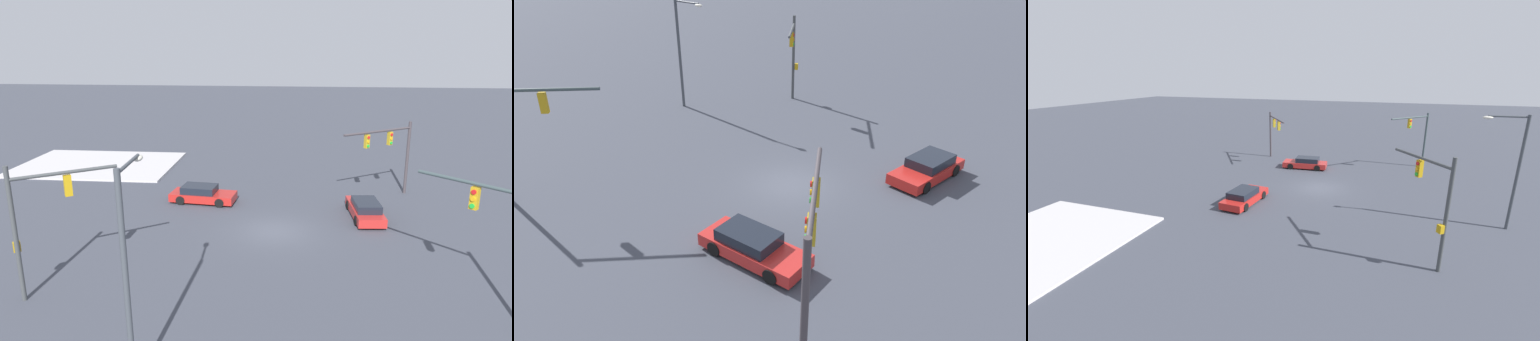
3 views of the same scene
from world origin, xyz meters
TOP-DOWN VIEW (x-y plane):
  - ground_plane at (0.00, 0.00)m, footprint 181.45×181.45m
  - traffic_signal_near_corner at (-9.59, 8.44)m, footprint 3.92×3.75m
  - traffic_signal_opposite_side at (9.96, 8.23)m, footprint 4.05×2.79m
  - traffic_signal_cross_street at (-7.99, -7.26)m, footprint 5.19×3.55m
  - streetlamp_curved_arm at (3.97, 13.31)m, footprint 0.40×2.64m
  - sedan_car_approaching at (5.41, -4.86)m, footprint 4.73×2.33m
  - sedan_car_waiting_far at (-5.75, -2.78)m, footprint 2.12×4.75m

SIDE VIEW (x-z plane):
  - ground_plane at x=0.00m, z-range 0.00..0.00m
  - sedan_car_waiting_far at x=-5.75m, z-range -0.03..1.18m
  - sedan_car_approaching at x=5.41m, z-range -0.03..1.18m
  - traffic_signal_cross_street at x=-7.99m, z-range 1.11..6.57m
  - traffic_signal_opposite_side at x=9.96m, z-range 0.84..7.03m
  - traffic_signal_near_corner at x=-9.59m, z-range 1.07..6.96m
  - streetlamp_curved_arm at x=3.97m, z-range 0.66..8.25m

